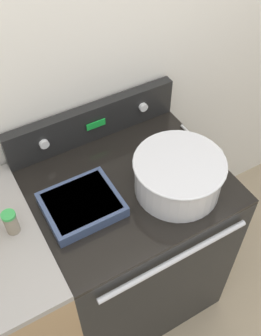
{
  "coord_description": "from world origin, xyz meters",
  "views": [
    {
      "loc": [
        -0.51,
        -0.57,
        2.2
      ],
      "look_at": [
        0.02,
        0.36,
        1.02
      ],
      "focal_mm": 42.0,
      "sensor_mm": 36.0,
      "label": 1
    }
  ],
  "objects_px": {
    "mixing_bowl": "(178,174)",
    "casserole_dish": "(82,204)",
    "ladle": "(213,153)",
    "spice_jar_green_cap": "(11,222)"
  },
  "relations": [
    {
      "from": "casserole_dish",
      "to": "ladle",
      "type": "distance_m",
      "value": 0.61
    },
    {
      "from": "spice_jar_green_cap",
      "to": "casserole_dish",
      "type": "bearing_deg",
      "value": -5.99
    },
    {
      "from": "ladle",
      "to": "spice_jar_green_cap",
      "type": "height_order",
      "value": "spice_jar_green_cap"
    },
    {
      "from": "ladle",
      "to": "spice_jar_green_cap",
      "type": "bearing_deg",
      "value": 175.93
    },
    {
      "from": "casserole_dish",
      "to": "spice_jar_green_cap",
      "type": "distance_m",
      "value": 0.27
    },
    {
      "from": "mixing_bowl",
      "to": "spice_jar_green_cap",
      "type": "relative_size",
      "value": 3.6
    },
    {
      "from": "casserole_dish",
      "to": "spice_jar_green_cap",
      "type": "relative_size",
      "value": 2.85
    },
    {
      "from": "ladle",
      "to": "spice_jar_green_cap",
      "type": "distance_m",
      "value": 0.88
    },
    {
      "from": "mixing_bowl",
      "to": "casserole_dish",
      "type": "height_order",
      "value": "mixing_bowl"
    },
    {
      "from": "mixing_bowl",
      "to": "casserole_dish",
      "type": "distance_m",
      "value": 0.39
    }
  ]
}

